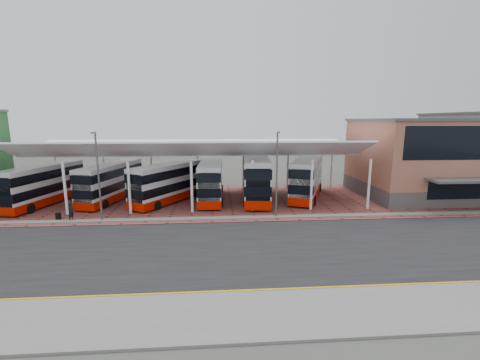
{
  "coord_description": "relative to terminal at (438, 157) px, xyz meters",
  "views": [
    {
      "loc": [
        -3.52,
        -22.54,
        9.05
      ],
      "look_at": [
        -1.31,
        7.49,
        3.43
      ],
      "focal_mm": 24.0,
      "sensor_mm": 36.0,
      "label": 1
    }
  ],
  "objects": [
    {
      "name": "bus_2",
      "position": [
        -31.82,
        -0.98,
        -2.47
      ],
      "size": [
        7.64,
        10.03,
        4.28
      ],
      "rotation": [
        0.0,
        0.0,
        -0.57
      ],
      "color": "silver",
      "rests_on": "forecourt"
    },
    {
      "name": "north_kerb",
      "position": [
        -23.0,
        -7.72,
        -4.59
      ],
      "size": [
        120.0,
        0.8,
        0.14
      ],
      "primitive_type": "cube",
      "color": "slate",
      "rests_on": "ground"
    },
    {
      "name": "pedestrian",
      "position": [
        -39.74,
        -7.45,
        -3.72
      ],
      "size": [
        0.6,
        0.74,
        1.76
      ],
      "primitive_type": "imported",
      "rotation": [
        0.0,
        0.0,
        1.25
      ],
      "color": "black",
      "rests_on": "forecourt"
    },
    {
      "name": "forecourt",
      "position": [
        -21.0,
        -0.92,
        -4.63
      ],
      "size": [
        72.0,
        16.0,
        0.06
      ],
      "primitive_type": "cube",
      "color": "brown",
      "rests_on": "ground"
    },
    {
      "name": "lamp_east",
      "position": [
        -21.0,
        -7.65,
        -0.3
      ],
      "size": [
        0.16,
        0.9,
        8.07
      ],
      "color": "#56575D",
      "rests_on": "ground"
    },
    {
      "name": "road",
      "position": [
        -23.0,
        -14.92,
        -4.65
      ],
      "size": [
        120.0,
        14.0,
        0.02
      ],
      "primitive_type": "cube",
      "color": "black",
      "rests_on": "ground"
    },
    {
      "name": "canopy",
      "position": [
        -29.0,
        0.01,
        1.14
      ],
      "size": [
        37.0,
        11.63,
        7.07
      ],
      "color": "white",
      "rests_on": "ground"
    },
    {
      "name": "terminal",
      "position": [
        0.0,
        0.0,
        0.0
      ],
      "size": [
        18.4,
        14.4,
        9.25
      ],
      "color": "#4D4C49",
      "rests_on": "ground"
    },
    {
      "name": "lamp_west",
      "position": [
        -37.0,
        -7.65,
        -0.3
      ],
      "size": [
        0.16,
        0.9,
        8.07
      ],
      "color": "#56575D",
      "rests_on": "ground"
    },
    {
      "name": "bus_5",
      "position": [
        -15.89,
        0.09,
        -2.32
      ],
      "size": [
        6.66,
        11.28,
        4.6
      ],
      "rotation": [
        0.0,
        0.0,
        -0.4
      ],
      "color": "silver",
      "rests_on": "forecourt"
    },
    {
      "name": "yellow_line_far",
      "position": [
        -23.0,
        -20.62,
        -4.63
      ],
      "size": [
        120.0,
        0.12,
        0.01
      ],
      "primitive_type": "cube",
      "color": "#EAB800",
      "rests_on": "road"
    },
    {
      "name": "bus_3",
      "position": [
        -27.19,
        -0.16,
        -2.42
      ],
      "size": [
        2.88,
        10.71,
        4.39
      ],
      "rotation": [
        0.0,
        0.0,
        -0.03
      ],
      "color": "silver",
      "rests_on": "forecourt"
    },
    {
      "name": "ground",
      "position": [
        -23.0,
        -13.92,
        -4.66
      ],
      "size": [
        140.0,
        140.0,
        0.0
      ],
      "primitive_type": "plane",
      "color": "#3F413C"
    },
    {
      "name": "bus_1",
      "position": [
        -38.43,
        -0.02,
        -2.51
      ],
      "size": [
        4.79,
        10.46,
        4.2
      ],
      "rotation": [
        0.0,
        0.0,
        -0.25
      ],
      "color": "silver",
      "rests_on": "forecourt"
    },
    {
      "name": "bus_0",
      "position": [
        -45.18,
        -1.16,
        -2.49
      ],
      "size": [
        4.78,
        10.59,
        4.25
      ],
      "rotation": [
        0.0,
        0.0,
        -0.24
      ],
      "color": "silver",
      "rests_on": "forecourt"
    },
    {
      "name": "bus_4",
      "position": [
        -21.96,
        -0.27,
        -2.18
      ],
      "size": [
        3.84,
        12.03,
        4.87
      ],
      "rotation": [
        0.0,
        0.0,
        -0.1
      ],
      "color": "silver",
      "rests_on": "forecourt"
    },
    {
      "name": "sidewalk",
      "position": [
        -23.0,
        -22.92,
        -4.59
      ],
      "size": [
        120.0,
        4.0,
        0.14
      ],
      "primitive_type": "cube",
      "color": "slate",
      "rests_on": "ground"
    },
    {
      "name": "suitcase",
      "position": [
        -41.06,
        -7.12,
        -4.27
      ],
      "size": [
        0.38,
        0.27,
        0.65
      ],
      "primitive_type": "cube",
      "color": "black",
      "rests_on": "forecourt"
    },
    {
      "name": "yellow_line_near",
      "position": [
        -23.0,
        -20.92,
        -4.63
      ],
      "size": [
        120.0,
        0.12,
        0.01
      ],
      "primitive_type": "cube",
      "color": "#EAB800",
      "rests_on": "road"
    }
  ]
}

